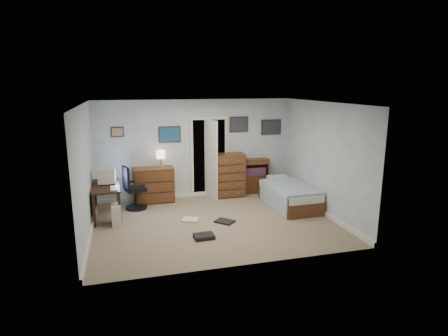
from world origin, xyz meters
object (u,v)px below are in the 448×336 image
(office_chair, at_px, (133,193))
(low_dresser, at_px, (154,185))
(computer_desk, at_px, (102,193))
(tall_dresser, at_px, (229,175))
(bed, at_px, (289,195))

(office_chair, distance_m, low_dresser, 0.68)
(computer_desk, distance_m, tall_dresser, 3.22)
(computer_desk, bearing_deg, tall_dresser, 12.00)
(computer_desk, xyz_separation_m, office_chair, (0.67, 0.38, -0.15))
(office_chair, xyz_separation_m, bed, (3.61, -0.74, -0.12))
(computer_desk, distance_m, office_chair, 0.78)
(computer_desk, height_order, bed, computer_desk)
(low_dresser, bearing_deg, tall_dresser, -1.76)
(bed, bearing_deg, office_chair, 167.03)
(bed, bearing_deg, computer_desk, 173.77)
(office_chair, distance_m, bed, 3.68)
(office_chair, distance_m, tall_dresser, 2.49)
(office_chair, xyz_separation_m, low_dresser, (0.51, 0.44, 0.03))
(tall_dresser, xyz_separation_m, bed, (1.15, -1.16, -0.29))
(low_dresser, relative_size, bed, 0.54)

